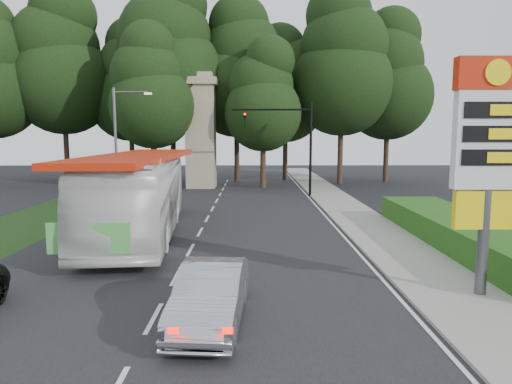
{
  "coord_description": "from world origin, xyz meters",
  "views": [
    {
      "loc": [
        2.55,
        -10.78,
        4.73
      ],
      "look_at": [
        2.71,
        9.27,
        2.2
      ],
      "focal_mm": 32.0,
      "sensor_mm": 36.0,
      "label": 1
    }
  ],
  "objects_px": {
    "monument": "(201,130)",
    "sedan_silver": "(211,295)",
    "gas_station_pylon": "(489,145)",
    "streetlight_signs": "(119,139)",
    "transit_bus": "(139,195)",
    "traffic_signal_mast": "(294,135)"
  },
  "relations": [
    {
      "from": "gas_station_pylon",
      "to": "monument",
      "type": "height_order",
      "value": "monument"
    },
    {
      "from": "gas_station_pylon",
      "to": "sedan_silver",
      "type": "relative_size",
      "value": 1.52
    },
    {
      "from": "transit_bus",
      "to": "sedan_silver",
      "type": "bearing_deg",
      "value": -73.03
    },
    {
      "from": "gas_station_pylon",
      "to": "sedan_silver",
      "type": "height_order",
      "value": "gas_station_pylon"
    },
    {
      "from": "streetlight_signs",
      "to": "sedan_silver",
      "type": "relative_size",
      "value": 1.78
    },
    {
      "from": "streetlight_signs",
      "to": "transit_bus",
      "type": "relative_size",
      "value": 0.58
    },
    {
      "from": "monument",
      "to": "sedan_silver",
      "type": "bearing_deg",
      "value": -83.29
    },
    {
      "from": "traffic_signal_mast",
      "to": "monument",
      "type": "relative_size",
      "value": 0.72
    },
    {
      "from": "gas_station_pylon",
      "to": "streetlight_signs",
      "type": "xyz_separation_m",
      "value": [
        -16.19,
        20.01,
        -0.01
      ]
    },
    {
      "from": "gas_station_pylon",
      "to": "streetlight_signs",
      "type": "bearing_deg",
      "value": 128.96
    },
    {
      "from": "streetlight_signs",
      "to": "gas_station_pylon",
      "type": "bearing_deg",
      "value": -51.04
    },
    {
      "from": "gas_station_pylon",
      "to": "monument",
      "type": "bearing_deg",
      "value": 111.8
    },
    {
      "from": "traffic_signal_mast",
      "to": "transit_bus",
      "type": "relative_size",
      "value": 0.52
    },
    {
      "from": "traffic_signal_mast",
      "to": "gas_station_pylon",
      "type": "bearing_deg",
      "value": -80.91
    },
    {
      "from": "monument",
      "to": "sedan_silver",
      "type": "height_order",
      "value": "monument"
    },
    {
      "from": "monument",
      "to": "sedan_silver",
      "type": "relative_size",
      "value": 2.24
    },
    {
      "from": "gas_station_pylon",
      "to": "traffic_signal_mast",
      "type": "relative_size",
      "value": 0.95
    },
    {
      "from": "transit_bus",
      "to": "monument",
      "type": "bearing_deg",
      "value": 82.03
    },
    {
      "from": "gas_station_pylon",
      "to": "streetlight_signs",
      "type": "relative_size",
      "value": 0.86
    },
    {
      "from": "sedan_silver",
      "to": "gas_station_pylon",
      "type": "bearing_deg",
      "value": 16.34
    },
    {
      "from": "monument",
      "to": "transit_bus",
      "type": "distance_m",
      "value": 19.79
    },
    {
      "from": "transit_bus",
      "to": "sedan_silver",
      "type": "distance_m",
      "value": 11.16
    }
  ]
}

